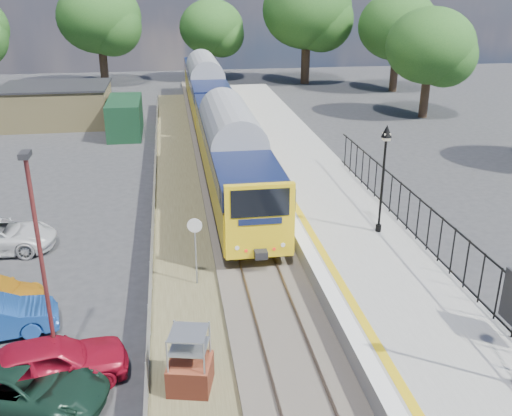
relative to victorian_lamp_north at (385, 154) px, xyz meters
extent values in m
plane|color=#2D2D30|center=(-5.30, -6.00, -4.30)|extent=(120.00, 120.00, 0.00)
cube|color=#473F38|center=(-5.30, 4.00, -4.20)|extent=(3.40, 80.00, 0.20)
cube|color=#4C472D|center=(-8.20, 2.00, -4.27)|extent=(2.60, 70.00, 0.06)
cube|color=brown|center=(-6.02, 4.00, -4.08)|extent=(0.07, 80.00, 0.14)
cube|color=brown|center=(-4.58, 4.00, -4.08)|extent=(0.07, 80.00, 0.14)
cube|color=gray|center=(-1.10, 2.00, -3.85)|extent=(5.00, 70.00, 0.90)
cube|color=silver|center=(-3.35, 2.00, -3.39)|extent=(0.50, 70.00, 0.01)
cube|color=gold|center=(-2.85, 2.00, -3.39)|extent=(0.30, 70.00, 0.01)
cylinder|color=black|center=(0.00, 0.00, -3.25)|extent=(0.24, 0.24, 0.30)
cylinder|color=black|center=(0.00, 0.00, -1.40)|extent=(0.10, 0.10, 3.70)
cube|color=black|center=(0.00, 0.00, 0.55)|extent=(0.08, 0.08, 0.30)
cube|color=beige|center=(0.00, 0.00, 0.72)|extent=(0.26, 0.26, 0.30)
cone|color=black|center=(0.00, 0.00, 0.95)|extent=(0.44, 0.44, 0.50)
cube|color=black|center=(1.25, -3.50, -1.65)|extent=(0.05, 26.00, 0.05)
cube|color=tan|center=(-17.30, 26.00, -2.80)|extent=(8.00, 6.00, 3.00)
cube|color=black|center=(-17.30, 26.00, -1.25)|extent=(8.20, 6.20, 0.15)
cube|color=#13351D|center=(-11.80, 22.00, -3.00)|extent=(2.40, 6.00, 2.60)
cylinder|color=#332319|center=(-15.30, 44.00, -2.37)|extent=(0.88, 0.88, 3.85)
ellipsoid|color=#21511B|center=(-15.30, 44.00, 2.85)|extent=(8.80, 8.80, 7.48)
cylinder|color=#332319|center=(-3.30, 46.00, -2.72)|extent=(0.72, 0.72, 3.15)
ellipsoid|color=#21511B|center=(-3.30, 46.00, 1.55)|extent=(7.20, 7.20, 6.12)
cylinder|color=#332319|center=(6.70, 42.00, -2.20)|extent=(0.96, 0.96, 4.20)
ellipsoid|color=#21511B|center=(6.70, 42.00, 3.50)|extent=(9.60, 9.60, 8.16)
cylinder|color=#332319|center=(14.70, 36.00, -2.55)|extent=(0.80, 0.80, 3.50)
ellipsoid|color=#21511B|center=(14.70, 36.00, 2.20)|extent=(8.00, 8.00, 6.80)
cylinder|color=#332319|center=(12.70, 24.00, -2.72)|extent=(0.72, 0.72, 3.15)
ellipsoid|color=#21511B|center=(12.70, 24.00, 1.55)|extent=(7.20, 7.20, 6.12)
cube|color=gold|center=(-5.30, 8.79, -2.61)|extent=(2.80, 20.00, 1.90)
cube|color=#10183A|center=(-5.30, 8.79, -1.31)|extent=(2.82, 20.00, 0.90)
cube|color=black|center=(-5.30, 8.79, -1.31)|extent=(2.82, 18.00, 0.70)
cube|color=black|center=(-5.30, 8.79, -3.79)|extent=(2.00, 18.00, 0.45)
cube|color=gold|center=(-5.30, 29.39, -2.61)|extent=(2.80, 20.00, 1.90)
cube|color=#10183A|center=(-5.30, 29.39, -1.31)|extent=(2.82, 20.00, 0.90)
cube|color=black|center=(-5.30, 29.39, -1.31)|extent=(2.82, 18.00, 0.70)
cube|color=black|center=(-5.30, 29.39, -3.79)|extent=(2.00, 18.00, 0.45)
cube|color=black|center=(-5.30, -1.42, -1.26)|extent=(2.24, 0.04, 1.10)
cube|color=maroon|center=(-8.30, -7.75, -3.84)|extent=(1.42, 1.42, 0.91)
cylinder|color=#999EA3|center=(-7.80, -1.82, -3.06)|extent=(0.06, 0.06, 2.48)
cylinder|color=silver|center=(-7.80, -1.87, -1.82)|extent=(0.55, 0.13, 0.56)
cylinder|color=#531C1B|center=(-12.11, -6.61, -0.95)|extent=(0.12, 0.12, 6.70)
cube|color=black|center=(-12.11, -6.61, 2.45)|extent=(0.25, 0.50, 0.15)
imported|color=#142E22|center=(-12.78, -7.82, -3.66)|extent=(5.01, 3.39, 1.28)
imported|color=maroon|center=(-12.23, -7.00, -3.56)|extent=(4.64, 2.65, 1.49)
camera|label=1|loc=(-8.46, -21.03, 6.51)|focal=40.00mm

